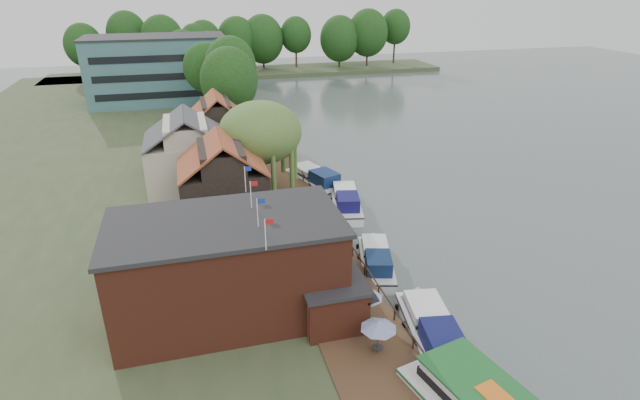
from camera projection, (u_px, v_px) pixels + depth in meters
ground at (430, 283)px, 40.53m from camera, size 260.00×260.00×0.00m
land_bank at (93, 168)px, 64.04m from camera, size 50.00×140.00×1.00m
quay_deck at (305, 229)px, 47.02m from camera, size 6.00×50.00×0.10m
quay_rail at (331, 220)px, 47.93m from camera, size 0.20×49.00×1.00m
pub at (258, 264)px, 34.42m from camera, size 20.00×11.00×7.30m
hotel_block at (158, 69)px, 94.17m from camera, size 25.40×12.40×12.30m
cottage_a at (223, 180)px, 47.18m from camera, size 8.60×7.60×8.50m
cottage_b at (187, 151)px, 55.29m from camera, size 9.60×8.60×8.50m
cottage_c at (217, 127)px, 64.19m from camera, size 7.60×7.60×8.50m
willow at (261, 151)px, 52.28m from camera, size 8.60×8.60×10.43m
umbrella_0 at (378, 337)px, 30.97m from camera, size 2.30×2.30×2.38m
umbrella_1 at (367, 305)px, 33.96m from camera, size 2.17×2.17×2.38m
umbrella_2 at (335, 273)px, 37.67m from camera, size 2.33×2.33×2.38m
umbrella_3 at (337, 258)px, 39.68m from camera, size 2.26×2.26×2.38m
umbrella_4 at (317, 244)px, 41.85m from camera, size 2.28×2.28×2.38m
umbrella_5 at (322, 222)px, 45.74m from camera, size 2.12×2.12×2.38m
umbrella_6 at (313, 212)px, 47.62m from camera, size 2.19×2.19×2.38m
cruiser_0 at (432, 327)px, 33.43m from camera, size 4.95×10.65×2.50m
cruiser_1 at (376, 258)px, 42.13m from camera, size 5.39×9.71×2.22m
cruiser_2 at (346, 199)px, 53.10m from camera, size 5.33×10.46×2.43m
cruiser_3 at (315, 177)px, 58.80m from camera, size 6.61×11.06×2.58m
swan at (479, 362)px, 31.83m from camera, size 0.44×0.44×0.44m
bank_tree_0 at (230, 93)px, 72.39m from camera, size 8.24×8.24×13.16m
bank_tree_1 at (232, 81)px, 78.85m from camera, size 7.98×7.98×13.90m
bank_tree_2 at (206, 80)px, 84.40m from camera, size 7.28×7.28×12.33m
bank_tree_3 at (184, 62)px, 101.97m from camera, size 6.95×6.95×12.65m
bank_tree_4 at (196, 55)px, 109.22m from camera, size 6.34×6.34×13.18m
bank_tree_5 at (207, 54)px, 118.67m from camera, size 7.27×7.27×10.88m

